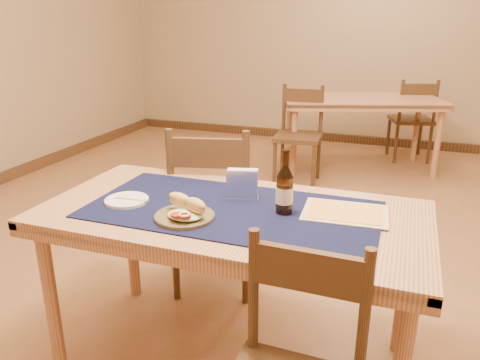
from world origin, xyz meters
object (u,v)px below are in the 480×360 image
(chair_main_far, at_px, (214,206))
(beer_bottle, at_px, (285,190))
(napkin_holder, at_px, (242,185))
(main_table, at_px, (232,228))
(back_table, at_px, (361,106))
(sandwich_plate, at_px, (185,213))

(chair_main_far, relative_size, beer_bottle, 3.71)
(beer_bottle, height_order, napkin_holder, beer_bottle)
(main_table, distance_m, back_table, 3.18)
(sandwich_plate, height_order, beer_bottle, beer_bottle)
(back_table, xyz_separation_m, napkin_holder, (-0.20, -3.05, 0.15))
(chair_main_far, distance_m, napkin_holder, 0.60)
(main_table, bearing_deg, sandwich_plate, -130.88)
(chair_main_far, xyz_separation_m, beer_bottle, (0.53, -0.51, 0.34))
(main_table, xyz_separation_m, chair_main_far, (-0.32, 0.55, -0.16))
(main_table, xyz_separation_m, back_table, (0.20, 3.18, 0.00))
(sandwich_plate, relative_size, beer_bottle, 0.91)
(main_table, relative_size, back_table, 0.93)
(napkin_holder, bearing_deg, beer_bottle, -24.32)
(chair_main_far, height_order, napkin_holder, chair_main_far)
(chair_main_far, relative_size, napkin_holder, 6.27)
(back_table, relative_size, sandwich_plate, 7.14)
(main_table, xyz_separation_m, napkin_holder, (-0.00, 0.13, 0.15))
(back_table, height_order, chair_main_far, chair_main_far)
(main_table, height_order, back_table, same)
(sandwich_plate, distance_m, napkin_holder, 0.32)
(back_table, xyz_separation_m, sandwich_plate, (-0.34, -3.33, 0.11))
(main_table, bearing_deg, chair_main_far, 120.09)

